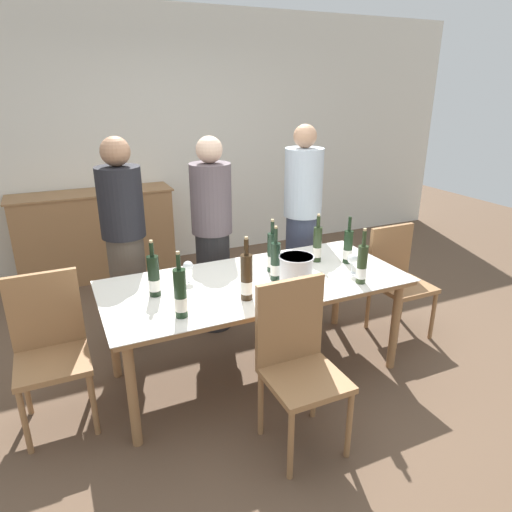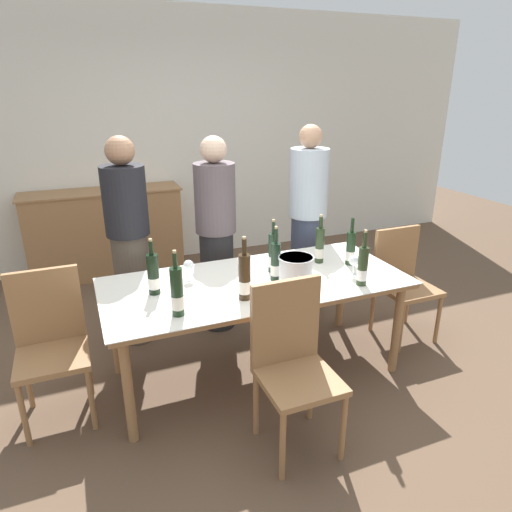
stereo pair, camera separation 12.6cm
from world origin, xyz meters
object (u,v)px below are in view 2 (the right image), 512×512
object	(u,v)px
wine_bottle_2	(273,254)
person_host	(129,244)
wine_bottle_5	(320,246)
chair_left_end	(50,337)
wine_glass_1	(275,250)
person_guest_left	(216,237)
wine_bottle_6	(177,293)
wine_glass_0	(188,266)
ice_bucket	(296,271)
wine_bottle_7	(351,249)
chair_near_front	(292,356)
sideboard_cabinet	(106,233)
wine_bottle_1	(245,278)
person_guest_right	(307,223)
chair_right_end	(402,276)
wine_glass_2	(354,262)
wine_bottle_4	(276,262)
dining_table	(256,289)
wine_bottle_0	(153,275)
wine_bottle_3	(363,267)

from	to	relation	value
wine_bottle_2	person_host	distance (m)	1.15
wine_bottle_5	chair_left_end	size ratio (longest dim) A/B	0.39
wine_glass_1	person_guest_left	bearing A→B (deg)	122.70
wine_bottle_6	wine_glass_0	size ratio (longest dim) A/B	2.75
wine_bottle_6	person_host	world-z (taller)	person_host
ice_bucket	wine_bottle_7	bearing A→B (deg)	20.04
chair_left_end	chair_near_front	bearing A→B (deg)	-31.48
sideboard_cabinet	wine_bottle_5	world-z (taller)	wine_bottle_5
wine_bottle_2	chair_left_end	distance (m)	1.54
sideboard_cabinet	wine_bottle_1	world-z (taller)	wine_bottle_1
wine_bottle_6	wine_bottle_7	world-z (taller)	wine_bottle_6
person_host	person_guest_right	bearing A→B (deg)	-2.68
wine_bottle_2	chair_right_end	bearing A→B (deg)	-0.99
wine_bottle_6	person_guest_left	size ratio (longest dim) A/B	0.25
person_guest_right	wine_glass_2	bearing A→B (deg)	-97.89
wine_bottle_4	wine_bottle_5	bearing A→B (deg)	21.89
dining_table	wine_bottle_1	xyz separation A→B (m)	(-0.17, -0.23, 0.20)
ice_bucket	person_guest_left	world-z (taller)	person_guest_left
wine_bottle_7	person_guest_left	size ratio (longest dim) A/B	0.22
dining_table	wine_bottle_0	distance (m)	0.71
dining_table	wine_glass_0	xyz separation A→B (m)	(-0.42, 0.18, 0.17)
chair_right_end	wine_bottle_1	bearing A→B (deg)	-167.97
wine_bottle_1	chair_left_end	world-z (taller)	wine_bottle_1
wine_glass_0	sideboard_cabinet	bearing A→B (deg)	100.11
wine_bottle_4	person_host	xyz separation A→B (m)	(-0.86, 0.86, -0.03)
chair_right_end	person_guest_left	world-z (taller)	person_guest_left
wine_bottle_4	wine_bottle_2	bearing A→B (deg)	72.27
chair_near_front	person_guest_left	size ratio (longest dim) A/B	0.60
sideboard_cabinet	wine_bottle_4	size ratio (longest dim) A/B	4.29
sideboard_cabinet	chair_left_end	xyz separation A→B (m)	(-0.52, -2.27, 0.06)
wine_bottle_4	person_host	bearing A→B (deg)	135.04
dining_table	wine_bottle_6	size ratio (longest dim) A/B	5.17
wine_bottle_7	wine_bottle_4	bearing A→B (deg)	-174.92
wine_glass_0	wine_glass_1	size ratio (longest dim) A/B	1.13
wine_bottle_0	ice_bucket	bearing A→B (deg)	-15.20
wine_bottle_3	wine_glass_2	xyz separation A→B (m)	(0.03, 0.15, -0.02)
wine_bottle_3	chair_near_front	xyz separation A→B (m)	(-0.69, -0.36, -0.31)
wine_bottle_0	wine_bottle_7	bearing A→B (deg)	-1.52
sideboard_cabinet	person_host	bearing A→B (deg)	-87.07
wine_bottle_6	person_host	size ratio (longest dim) A/B	0.24
wine_bottle_5	chair_near_front	size ratio (longest dim) A/B	0.38
wine_bottle_4	wine_bottle_7	xyz separation A→B (m)	(0.64, 0.06, -0.01)
wine_bottle_7	person_host	bearing A→B (deg)	151.80
wine_bottle_0	person_guest_right	bearing A→B (deg)	25.15
wine_bottle_1	wine_bottle_6	distance (m)	0.44
wine_glass_2	chair_near_front	distance (m)	0.93
person_host	chair_right_end	bearing A→B (deg)	-19.61
ice_bucket	wine_glass_0	xyz separation A→B (m)	(-0.63, 0.37, -0.01)
wine_bottle_5	chair_left_end	distance (m)	1.93
wine_glass_0	person_guest_left	bearing A→B (deg)	57.10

